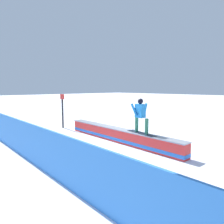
{
  "coord_description": "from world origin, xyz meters",
  "views": [
    {
      "loc": [
        -6.47,
        6.5,
        2.42
      ],
      "look_at": [
        -0.66,
        1.02,
        1.47
      ],
      "focal_mm": 33.65,
      "sensor_mm": 36.0,
      "label": 1
    }
  ],
  "objects": [
    {
      "name": "snowboarder",
      "position": [
        -1.26,
        0.03,
        1.34
      ],
      "size": [
        1.47,
        0.55,
        1.38
      ],
      "color": "black",
      "rests_on": "grind_box"
    },
    {
      "name": "ground_plane",
      "position": [
        0.0,
        0.0,
        0.0
      ],
      "size": [
        120.0,
        120.0,
        0.0
      ],
      "primitive_type": "plane",
      "color": "white"
    },
    {
      "name": "trail_marker",
      "position": [
        4.56,
        0.14,
        1.08
      ],
      "size": [
        0.4,
        0.1,
        2.01
      ],
      "color": "#262628",
      "rests_on": "ground_plane"
    },
    {
      "name": "grind_box",
      "position": [
        0.0,
        0.0,
        0.27
      ],
      "size": [
        6.67,
        0.67,
        0.6
      ],
      "color": "red",
      "rests_on": "ground_plane"
    },
    {
      "name": "safety_fence",
      "position": [
        0.0,
        3.9,
        0.64
      ],
      "size": [
        12.43,
        0.44,
        1.28
      ],
      "primitive_type": "cube",
      "rotation": [
        0.0,
        0.0,
        -0.03
      ],
      "color": "#3681DC",
      "rests_on": "ground_plane"
    }
  ]
}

